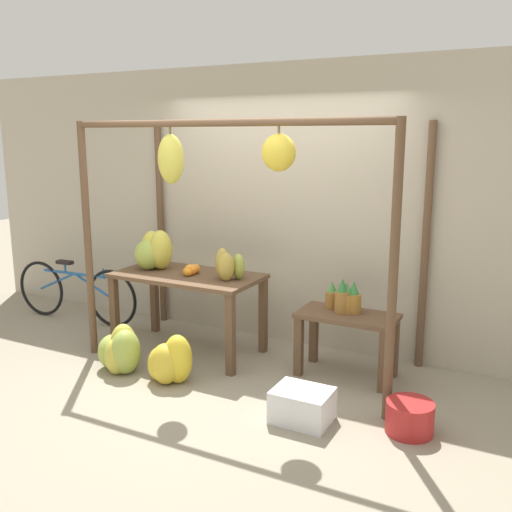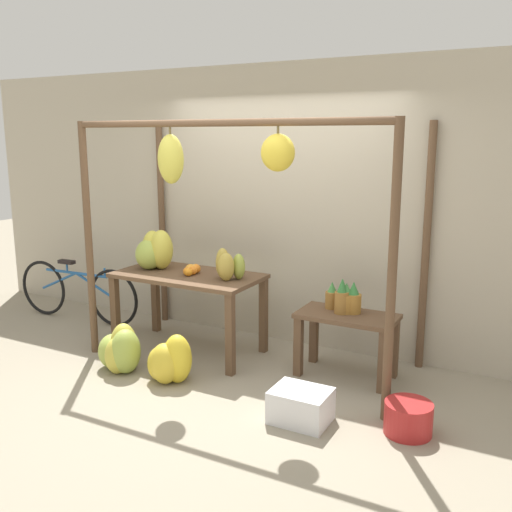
{
  "view_description": "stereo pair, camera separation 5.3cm",
  "coord_description": "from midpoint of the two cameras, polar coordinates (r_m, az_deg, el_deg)",
  "views": [
    {
      "loc": [
        2.42,
        -3.86,
        2.1
      ],
      "look_at": [
        0.1,
        0.6,
        1.04
      ],
      "focal_mm": 40.0,
      "sensor_mm": 36.0,
      "label": 1
    },
    {
      "loc": [
        2.47,
        -3.83,
        2.1
      ],
      "look_at": [
        0.1,
        0.6,
        1.04
      ],
      "focal_mm": 40.0,
      "sensor_mm": 36.0,
      "label": 2
    }
  ],
  "objects": [
    {
      "name": "banana_pile_on_table",
      "position": [
        5.79,
        -9.82,
        0.48
      ],
      "size": [
        0.43,
        0.4,
        0.4
      ],
      "color": "gold",
      "rests_on": "display_table_main"
    },
    {
      "name": "stall_awning",
      "position": [
        4.92,
        -1.73,
        5.83
      ],
      "size": [
        2.99,
        1.29,
        2.23
      ],
      "color": "brown",
      "rests_on": "ground_plane"
    },
    {
      "name": "banana_pile_ground_right",
      "position": [
        5.08,
        -8.34,
        -10.4
      ],
      "size": [
        0.43,
        0.45,
        0.43
      ],
      "color": "yellow",
      "rests_on": "ground_plane"
    },
    {
      "name": "fruit_crate_white",
      "position": [
        4.41,
        4.85,
        -14.7
      ],
      "size": [
        0.43,
        0.34,
        0.25
      ],
      "color": "silver",
      "rests_on": "ground_plane"
    },
    {
      "name": "shop_wall_back",
      "position": [
        5.79,
        2.94,
        4.97
      ],
      "size": [
        8.0,
        0.08,
        2.8
      ],
      "color": "#B2A893",
      "rests_on": "ground_plane"
    },
    {
      "name": "display_table_side",
      "position": [
        5.1,
        9.36,
        -7.19
      ],
      "size": [
        0.86,
        0.46,
        0.58
      ],
      "color": "brown",
      "rests_on": "ground_plane"
    },
    {
      "name": "orange_pile",
      "position": [
        5.53,
        -6.19,
        -1.37
      ],
      "size": [
        0.14,
        0.22,
        0.09
      ],
      "color": "orange",
      "rests_on": "display_table_main"
    },
    {
      "name": "pineapple_cluster",
      "position": [
        5.07,
        9.09,
        -4.26
      ],
      "size": [
        0.34,
        0.22,
        0.31
      ],
      "color": "olive",
      "rests_on": "display_table_side"
    },
    {
      "name": "banana_pile_ground_left",
      "position": [
        5.38,
        -13.14,
        -9.2
      ],
      "size": [
        0.53,
        0.41,
        0.43
      ],
      "color": "#9EB247",
      "rests_on": "ground_plane"
    },
    {
      "name": "papaya_pile",
      "position": [
        5.28,
        -2.49,
        -0.95
      ],
      "size": [
        0.32,
        0.3,
        0.29
      ],
      "color": "#B2993D",
      "rests_on": "display_table_main"
    },
    {
      "name": "blue_bucket",
      "position": [
        4.39,
        15.33,
        -15.37
      ],
      "size": [
        0.34,
        0.34,
        0.23
      ],
      "color": "#AD2323",
      "rests_on": "ground_plane"
    },
    {
      "name": "parked_bicycle",
      "position": [
        6.88,
        -17.24,
        -3.39
      ],
      "size": [
        1.7,
        0.13,
        0.7
      ],
      "color": "black",
      "rests_on": "ground_plane"
    },
    {
      "name": "display_table_main",
      "position": [
        5.6,
        -6.51,
        -2.98
      ],
      "size": [
        1.42,
        0.74,
        0.79
      ],
      "color": "brown",
      "rests_on": "ground_plane"
    },
    {
      "name": "ground_plane",
      "position": [
        5.02,
        -4.03,
        -12.84
      ],
      "size": [
        20.0,
        20.0,
        0.0
      ],
      "primitive_type": "plane",
      "color": "gray"
    }
  ]
}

